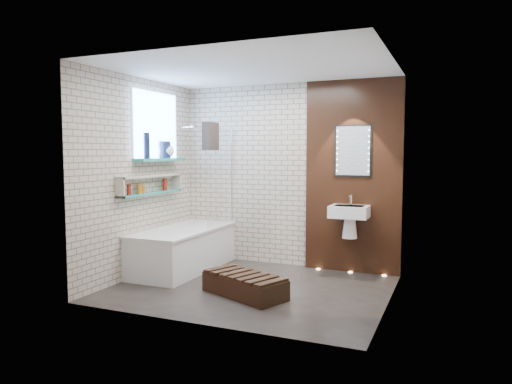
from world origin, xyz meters
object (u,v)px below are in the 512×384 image
at_px(bath_screen, 220,177).
at_px(washbasin, 349,216).
at_px(led_mirror, 353,151).
at_px(bathtub, 183,249).
at_px(walnut_step, 245,286).

relative_size(bath_screen, washbasin, 2.41).
distance_m(washbasin, led_mirror, 0.88).
xyz_separation_m(bathtub, walnut_step, (1.27, -0.75, -0.18)).
bearing_deg(walnut_step, bath_screen, 127.65).
relative_size(led_mirror, walnut_step, 0.70).
bearing_deg(bath_screen, bathtub, -128.90).
height_order(bath_screen, walnut_step, bath_screen).
bearing_deg(washbasin, walnut_step, -123.28).
xyz_separation_m(bathtub, washbasin, (2.17, 0.62, 0.50)).
bearing_deg(led_mirror, washbasin, -90.00).
bearing_deg(washbasin, bathtub, -163.99).
bearing_deg(bath_screen, led_mirror, 10.66).
distance_m(led_mirror, walnut_step, 2.35).
height_order(washbasin, led_mirror, led_mirror).
distance_m(bathtub, bath_screen, 1.14).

